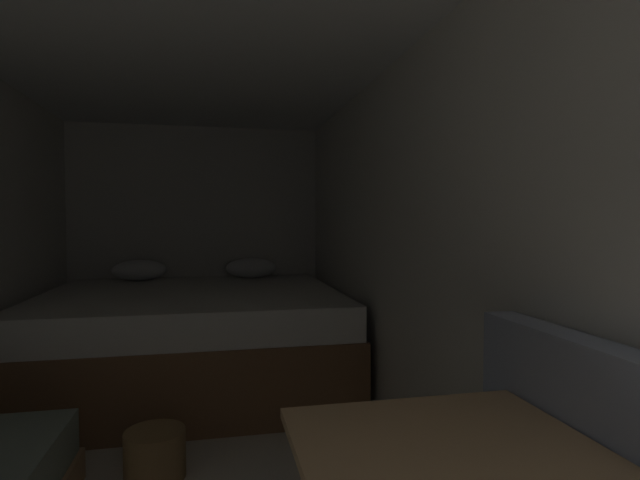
# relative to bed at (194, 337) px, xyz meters

# --- Properties ---
(wall_back) EXTENTS (2.31, 0.05, 2.06)m
(wall_back) POSITION_rel_bed_xyz_m (0.00, 0.99, 0.68)
(wall_back) COLOR silver
(wall_back) RESTS_ON ground
(wall_right) EXTENTS (0.05, 4.77, 2.06)m
(wall_right) POSITION_rel_bed_xyz_m (1.13, -1.42, 0.68)
(wall_right) COLOR silver
(wall_right) RESTS_ON ground
(ceiling_slab) EXTENTS (2.31, 4.77, 0.05)m
(ceiling_slab) POSITION_rel_bed_xyz_m (0.00, -1.42, 1.73)
(ceiling_slab) COLOR white
(ceiling_slab) RESTS_ON wall_left
(bed) EXTENTS (2.09, 1.85, 0.87)m
(bed) POSITION_rel_bed_xyz_m (0.00, 0.00, 0.00)
(bed) COLOR brown
(bed) RESTS_ON ground
(wicker_basket) EXTENTS (0.28, 0.28, 0.22)m
(wicker_basket) POSITION_rel_bed_xyz_m (-0.13, -1.30, -0.24)
(wicker_basket) COLOR olive
(wicker_basket) RESTS_ON ground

